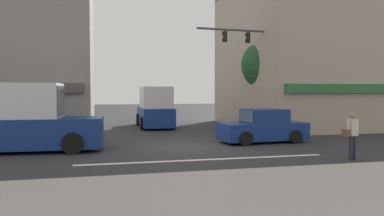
{
  "coord_description": "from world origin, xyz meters",
  "views": [
    {
      "loc": [
        -3.58,
        -16.13,
        2.38
      ],
      "look_at": [
        0.83,
        2.0,
        1.6
      ],
      "focal_mm": 35.0,
      "sensor_mm": 36.0,
      "label": 1
    }
  ],
  "objects_px": {
    "utility_pole_far_right": "(289,62)",
    "box_truck_crossing_rightbound": "(155,109)",
    "traffic_light_mast": "(259,62)",
    "pedestrian_foreground_with_bag": "(352,133)",
    "street_tree": "(266,65)",
    "sedan_parked_curbside": "(263,127)",
    "box_truck_crossing_leftbound": "(25,121)",
    "utility_pole_near_left": "(14,63)"
  },
  "relations": [
    {
      "from": "street_tree",
      "to": "box_truck_crossing_leftbound",
      "type": "xyz_separation_m",
      "value": [
        -13.25,
        -6.16,
        -2.86
      ]
    },
    {
      "from": "utility_pole_far_right",
      "to": "box_truck_crossing_rightbound",
      "type": "relative_size",
      "value": 1.53
    },
    {
      "from": "street_tree",
      "to": "sedan_parked_curbside",
      "type": "distance_m",
      "value": 7.28
    },
    {
      "from": "street_tree",
      "to": "sedan_parked_curbside",
      "type": "bearing_deg",
      "value": -115.86
    },
    {
      "from": "traffic_light_mast",
      "to": "utility_pole_far_right",
      "type": "bearing_deg",
      "value": 38.1
    },
    {
      "from": "utility_pole_near_left",
      "to": "traffic_light_mast",
      "type": "xyz_separation_m",
      "value": [
        13.22,
        0.15,
        0.3
      ]
    },
    {
      "from": "traffic_light_mast",
      "to": "box_truck_crossing_leftbound",
      "type": "xyz_separation_m",
      "value": [
        -11.97,
        -4.37,
        -2.92
      ]
    },
    {
      "from": "street_tree",
      "to": "utility_pole_far_right",
      "type": "distance_m",
      "value": 2.32
    },
    {
      "from": "box_truck_crossing_leftbound",
      "to": "utility_pole_far_right",
      "type": "bearing_deg",
      "value": 24.6
    },
    {
      "from": "traffic_light_mast",
      "to": "box_truck_crossing_rightbound",
      "type": "distance_m",
      "value": 7.88
    },
    {
      "from": "street_tree",
      "to": "pedestrian_foreground_with_bag",
      "type": "relative_size",
      "value": 3.43
    },
    {
      "from": "sedan_parked_curbside",
      "to": "utility_pole_near_left",
      "type": "bearing_deg",
      "value": 161.75
    },
    {
      "from": "utility_pole_near_left",
      "to": "sedan_parked_curbside",
      "type": "distance_m",
      "value": 12.71
    },
    {
      "from": "utility_pole_far_right",
      "to": "traffic_light_mast",
      "type": "relative_size",
      "value": 1.39
    },
    {
      "from": "utility_pole_far_right",
      "to": "sedan_parked_curbside",
      "type": "distance_m",
      "value": 9.1
    },
    {
      "from": "utility_pole_near_left",
      "to": "utility_pole_far_right",
      "type": "xyz_separation_m",
      "value": [
        16.62,
        2.82,
        0.59
      ]
    },
    {
      "from": "sedan_parked_curbside",
      "to": "box_truck_crossing_leftbound",
      "type": "relative_size",
      "value": 0.74
    },
    {
      "from": "street_tree",
      "to": "box_truck_crossing_leftbound",
      "type": "distance_m",
      "value": 14.89
    },
    {
      "from": "utility_pole_far_right",
      "to": "box_truck_crossing_leftbound",
      "type": "height_order",
      "value": "utility_pole_far_right"
    },
    {
      "from": "street_tree",
      "to": "sedan_parked_curbside",
      "type": "xyz_separation_m",
      "value": [
        -2.81,
        -5.8,
        -3.41
      ]
    },
    {
      "from": "utility_pole_far_right",
      "to": "box_truck_crossing_leftbound",
      "type": "bearing_deg",
      "value": -155.4
    },
    {
      "from": "traffic_light_mast",
      "to": "pedestrian_foreground_with_bag",
      "type": "height_order",
      "value": "traffic_light_mast"
    },
    {
      "from": "street_tree",
      "to": "utility_pole_far_right",
      "type": "bearing_deg",
      "value": 22.53
    },
    {
      "from": "sedan_parked_curbside",
      "to": "box_truck_crossing_leftbound",
      "type": "xyz_separation_m",
      "value": [
        -10.44,
        -0.36,
        0.54
      ]
    },
    {
      "from": "traffic_light_mast",
      "to": "box_truck_crossing_rightbound",
      "type": "relative_size",
      "value": 1.1
    },
    {
      "from": "sedan_parked_curbside",
      "to": "box_truck_crossing_rightbound",
      "type": "distance_m",
      "value": 9.75
    },
    {
      "from": "utility_pole_near_left",
      "to": "sedan_parked_curbside",
      "type": "height_order",
      "value": "utility_pole_near_left"
    },
    {
      "from": "sedan_parked_curbside",
      "to": "box_truck_crossing_leftbound",
      "type": "bearing_deg",
      "value": -178.0
    },
    {
      "from": "street_tree",
      "to": "utility_pole_near_left",
      "type": "bearing_deg",
      "value": -172.38
    },
    {
      "from": "utility_pole_far_right",
      "to": "utility_pole_near_left",
      "type": "bearing_deg",
      "value": -170.38
    },
    {
      "from": "utility_pole_far_right",
      "to": "sedan_parked_curbside",
      "type": "relative_size",
      "value": 2.05
    },
    {
      "from": "box_truck_crossing_leftbound",
      "to": "pedestrian_foreground_with_bag",
      "type": "height_order",
      "value": "box_truck_crossing_leftbound"
    },
    {
      "from": "utility_pole_near_left",
      "to": "box_truck_crossing_leftbound",
      "type": "relative_size",
      "value": 1.31
    },
    {
      "from": "utility_pole_far_right",
      "to": "box_truck_crossing_leftbound",
      "type": "xyz_separation_m",
      "value": [
        -15.37,
        -7.04,
        -3.21
      ]
    },
    {
      "from": "traffic_light_mast",
      "to": "pedestrian_foreground_with_bag",
      "type": "bearing_deg",
      "value": -93.0
    },
    {
      "from": "box_truck_crossing_rightbound",
      "to": "street_tree",
      "type": "bearing_deg",
      "value": -24.94
    },
    {
      "from": "street_tree",
      "to": "utility_pole_near_left",
      "type": "relative_size",
      "value": 0.77
    },
    {
      "from": "traffic_light_mast",
      "to": "street_tree",
      "type": "bearing_deg",
      "value": 54.32
    },
    {
      "from": "pedestrian_foreground_with_bag",
      "to": "traffic_light_mast",
      "type": "bearing_deg",
      "value": 87.0
    },
    {
      "from": "utility_pole_far_right",
      "to": "box_truck_crossing_rightbound",
      "type": "height_order",
      "value": "utility_pole_far_right"
    },
    {
      "from": "street_tree",
      "to": "sedan_parked_curbside",
      "type": "height_order",
      "value": "street_tree"
    },
    {
      "from": "box_truck_crossing_leftbound",
      "to": "pedestrian_foreground_with_bag",
      "type": "bearing_deg",
      "value": -22.51
    }
  ]
}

